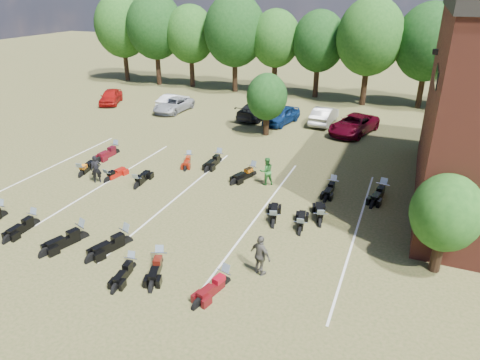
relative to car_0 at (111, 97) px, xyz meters
The scene contains 35 objects.
ground 27.61m from the car_0, 43.71° to the right, with size 160.00×160.00×0.00m, color brown.
car_0 is the anchor object (origin of this frame).
car_1 6.67m from the car_0, 11.12° to the left, with size 1.36×3.90×1.28m, color white.
car_2 7.50m from the car_0, ahead, with size 2.16×4.69×1.30m, color #94969C.
car_3 15.74m from the car_0, ahead, with size 2.10×5.16×1.50m, color black.
car_4 18.18m from the car_0, ahead, with size 1.76×4.38×1.49m, color #0B2351.
car_5 21.66m from the car_0, ahead, with size 1.57×4.51×1.49m, color #A0A09B.
car_6 24.45m from the car_0, ahead, with size 2.50×5.42×1.51m, color #550416.
car_7 31.74m from the car_0, ahead, with size 2.05×5.04×1.46m, color #37383C.
person_black 19.81m from the car_0, 54.82° to the right, with size 0.62×0.41×1.71m, color black.
person_green 24.55m from the car_0, 30.86° to the right, with size 0.84×0.66×1.73m, color #286A29.
person_grey 31.76m from the car_0, 41.62° to the right, with size 1.07×0.44×1.82m, color #504D45.
motorcycle_0 23.70m from the car_0, 65.92° to the right, with size 0.78×2.46×1.37m, color black, non-canonical shape.
motorcycle_1 26.38m from the car_0, 55.44° to the right, with size 0.80×2.51×1.40m, color black, non-canonical shape.
motorcycle_2 24.65m from the car_0, 61.22° to the right, with size 0.72×2.27×1.27m, color black, non-canonical shape.
motorcycle_3 29.45m from the car_0, 50.87° to the right, with size 0.65×2.04×1.14m, color black, non-canonical shape.
motorcycle_4 27.34m from the car_0, 51.14° to the right, with size 0.80×2.50×1.40m, color black, non-canonical shape.
motorcycle_5 29.51m from the car_0, 48.56° to the right, with size 0.72×2.25×1.25m, color black, non-canonical shape.
motorcycle_6 31.78m from the car_0, 44.55° to the right, with size 0.72×2.25×1.25m, color #500B0E, non-canonical shape.
motorcycle_7 19.85m from the car_0, 53.14° to the right, with size 0.67×2.10×1.17m, color #98120B, non-canonical shape.
motorcycle_8 18.65m from the car_0, 58.15° to the right, with size 0.73×2.28×1.27m, color black, non-canonical shape.
motorcycle_9 21.27m from the car_0, 48.54° to the right, with size 0.73×2.29×1.27m, color black, non-canonical shape.
motorcycle_11 28.68m from the car_0, 36.66° to the right, with size 0.73×2.30×1.28m, color black, non-canonical shape.
motorcycle_12 29.94m from the car_0, 35.31° to the right, with size 0.70×2.19×1.22m, color black, non-canonical shape.
motorcycle_13 29.89m from the car_0, 32.70° to the right, with size 0.73×2.28×1.27m, color black, non-canonical shape.
motorcycle_14 15.02m from the car_0, 51.34° to the right, with size 0.79×2.47×1.38m, color #4F0B14, non-canonical shape.
motorcycle_15 18.71m from the car_0, 36.59° to the right, with size 0.64×1.99×1.11m, color maroon, non-canonical shape.
motorcycle_17 23.04m from the car_0, 30.51° to the right, with size 0.76×2.39×1.33m, color black, non-canonical shape.
motorcycle_18 19.87m from the car_0, 31.59° to the right, with size 0.78×2.43×1.36m, color black, non-canonical shape.
motorcycle_19 27.61m from the car_0, 25.34° to the right, with size 0.70×2.20×1.23m, color black, non-canonical shape.
motorcycle_20 29.97m from the car_0, 22.38° to the right, with size 0.78×2.46×1.37m, color black, non-canonical shape.
tree_line 22.11m from the car_0, 27.65° to the left, with size 56.00×6.00×9.79m.
young_tree_near_building 35.47m from the car_0, 30.69° to the right, with size 2.80×2.80×4.16m.
young_tree_midfield 18.46m from the car_0, 11.25° to the right, with size 3.20×3.20×4.70m.
parking_lines 23.37m from the car_0, 43.47° to the right, with size 20.10×14.00×0.01m.
Camera 1 is at (8.53, -15.90, 10.94)m, focal length 32.00 mm.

